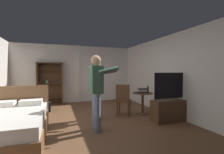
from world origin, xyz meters
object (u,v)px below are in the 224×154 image
Objects in this scene: laptop at (142,91)px; person_blue_shirt at (96,87)px; bed at (10,126)px; bottle_on_table at (148,90)px; side_table at (143,99)px; wooden_chair at (123,99)px; tv_flatscreen at (173,107)px; suitcase_dark at (41,107)px; bookshelf at (50,82)px; person_striped_shirt at (97,85)px.

person_blue_shirt reaches higher than laptop.
bed is at bearing 179.32° from person_blue_shirt.
bottle_on_table is (3.67, 0.77, 0.50)m from bed.
side_table is 0.28m from laptop.
wooden_chair is 1.44m from person_blue_shirt.
tv_flatscreen is 5.66× the size of bottle_on_table.
side_table reaches higher than suitcase_dark.
bottle_on_table is at bearing 11.87° from bed.
tv_flatscreen is (3.35, -3.48, -0.56)m from bookshelf.
person_striped_shirt is at bearing -176.56° from wooden_chair.
bed is at bearing -100.25° from bookshelf.
bookshelf is at bearing 108.60° from person_blue_shirt.
bed is 3.64m from side_table.
person_striped_shirt is at bearing 179.95° from bottle_on_table.
wooden_chair is at bearing -30.26° from suitcase_dark.
bookshelf is 7.34× the size of bottle_on_table.
bottle_on_table is 2.07m from person_blue_shirt.
bookshelf is at bearing 133.98° from tv_flatscreen.
wooden_chair is 0.56× the size of person_blue_shirt.
bookshelf is at bearing 130.44° from wooden_chair.
laptop is at bearing 13.04° from bed.
side_table is 1.12× the size of suitcase_dark.
wooden_chair is at bearing 38.72° from person_blue_shirt.
bed is 1.19× the size of person_blue_shirt.
suitcase_dark is at bearing 147.67° from tv_flatscreen.
bed is at bearing -168.13° from bottle_on_table.
tv_flatscreen is at bearing -0.85° from person_blue_shirt.
tv_flatscreen is 0.77× the size of person_blue_shirt.
bookshelf reaches higher than bed.
person_striped_shirt is at bearing 21.19° from bed.
bookshelf is at bearing 77.64° from suitcase_dark.
tv_flatscreen is at bearing -22.72° from person_striped_shirt.
person_striped_shirt reaches higher than tv_flatscreen.
person_striped_shirt reaches higher than bottle_on_table.
wooden_chair is (2.83, 0.82, 0.24)m from bed.
person_striped_shirt is (-1.98, 0.83, 0.60)m from tv_flatscreen.
tv_flatscreen is at bearing -46.02° from bookshelf.
laptop is (-0.04, -0.04, 0.28)m from side_table.
person_blue_shirt reaches higher than suitcase_dark.
suitcase_dark is at bearing -101.77° from bookshelf.
side_table is (3.53, 0.85, 0.17)m from bed.
bottle_on_table is 0.14× the size of person_blue_shirt.
bottle_on_table is at bearing 22.71° from person_blue_shirt.
suitcase_dark is (0.37, 2.23, -0.14)m from bed.
bookshelf is 3.44m from wooden_chair.
bookshelf reaches higher than bottle_on_table.
tv_flatscreen is 0.97m from bottle_on_table.
person_striped_shirt is (-1.54, -0.08, 0.52)m from side_table.
person_striped_shirt is (-1.50, -0.04, 0.24)m from laptop.
bed is 2.96m from wooden_chair.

